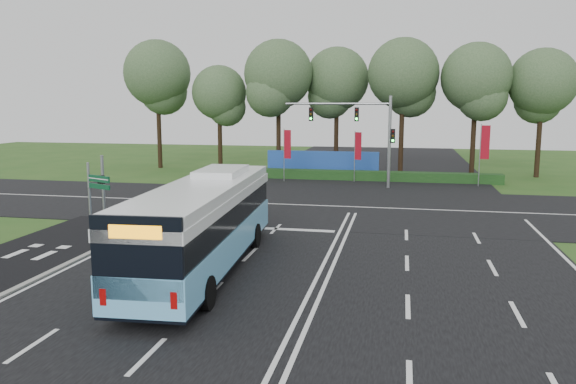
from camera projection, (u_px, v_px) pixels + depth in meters
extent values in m
plane|color=#29511B|center=(326.00, 260.00, 23.44)|extent=(120.00, 120.00, 0.00)
cube|color=black|center=(326.00, 259.00, 23.43)|extent=(20.00, 120.00, 0.04)
cube|color=black|center=(352.00, 207.00, 35.04)|extent=(120.00, 14.00, 0.05)
cube|color=black|center=(14.00, 262.00, 23.00)|extent=(5.00, 18.00, 0.06)
cube|color=gray|center=(67.00, 264.00, 22.52)|extent=(0.25, 18.00, 0.12)
cube|color=#6EC7FF|center=(205.00, 242.00, 21.73)|extent=(3.49, 13.07, 1.19)
cube|color=black|center=(205.00, 255.00, 21.81)|extent=(3.46, 13.01, 0.32)
cube|color=black|center=(204.00, 215.00, 21.56)|extent=(3.37, 12.87, 1.02)
cube|color=white|center=(204.00, 198.00, 21.45)|extent=(3.49, 13.07, 0.38)
cube|color=white|center=(203.00, 188.00, 21.39)|extent=(3.40, 12.55, 0.38)
cube|color=white|center=(221.00, 171.00, 23.98)|extent=(1.92, 3.33, 0.27)
cube|color=black|center=(137.00, 259.00, 15.28)|extent=(2.62, 0.28, 2.37)
cube|color=orange|center=(135.00, 232.00, 15.12)|extent=(1.51, 0.15, 0.38)
cylinder|color=black|center=(201.00, 234.00, 25.58)|extent=(0.37, 1.14, 1.12)
cylinder|color=black|center=(255.00, 236.00, 25.23)|extent=(0.37, 1.14, 1.12)
cylinder|color=black|center=(131.00, 289.00, 17.99)|extent=(0.37, 1.14, 1.12)
cylinder|color=black|center=(207.00, 293.00, 17.64)|extent=(0.37, 1.14, 1.12)
cylinder|color=gray|center=(104.00, 193.00, 28.47)|extent=(0.15, 0.15, 3.87)
cube|color=black|center=(101.00, 180.00, 28.18)|extent=(0.33, 0.23, 0.44)
sphere|color=#19F233|center=(100.00, 180.00, 28.08)|extent=(0.15, 0.15, 0.15)
cylinder|color=gray|center=(90.00, 205.00, 25.16)|extent=(0.12, 0.12, 3.86)
cube|color=#0B4025|center=(99.00, 179.00, 24.55)|extent=(1.35, 0.64, 0.29)
cube|color=#0B4025|center=(99.00, 186.00, 24.60)|extent=(1.35, 0.64, 0.21)
cube|color=white|center=(98.00, 179.00, 24.51)|extent=(1.24, 0.55, 0.04)
cylinder|color=gray|center=(284.00, 155.00, 46.11)|extent=(0.07, 0.07, 4.37)
cube|color=maroon|center=(288.00, 144.00, 45.84)|extent=(0.58, 0.16, 2.33)
cylinder|color=gray|center=(355.00, 157.00, 45.91)|extent=(0.07, 0.07, 4.20)
cube|color=maroon|center=(358.00, 146.00, 45.61)|extent=(0.53, 0.25, 2.24)
cylinder|color=gray|center=(480.00, 156.00, 43.32)|extent=(0.08, 0.08, 4.87)
cube|color=maroon|center=(485.00, 142.00, 43.10)|extent=(0.65, 0.06, 2.59)
cylinder|color=gray|center=(389.00, 143.00, 42.32)|extent=(0.24, 0.24, 7.00)
cylinder|color=gray|center=(337.00, 104.00, 42.66)|extent=(8.00, 0.16, 0.16)
cube|color=black|center=(357.00, 114.00, 42.49)|extent=(0.32, 0.28, 1.05)
cube|color=black|center=(311.00, 114.00, 43.18)|extent=(0.32, 0.28, 1.05)
cube|color=black|center=(393.00, 136.00, 42.20)|extent=(0.32, 0.28, 1.05)
cube|color=#133514|center=(365.00, 176.00, 47.08)|extent=(22.00, 1.20, 0.80)
cube|color=#1D46A0|center=(322.00, 163.00, 50.18)|extent=(10.00, 0.30, 2.20)
cylinder|color=black|center=(159.00, 124.00, 55.68)|extent=(0.44, 0.44, 8.84)
sphere|color=#354F2E|center=(157.00, 73.00, 54.91)|extent=(6.52, 6.52, 6.52)
cylinder|color=black|center=(220.00, 133.00, 54.38)|extent=(0.44, 0.44, 7.06)
sphere|color=#354F2E|center=(219.00, 93.00, 53.77)|extent=(5.20, 5.20, 5.20)
cylinder|color=black|center=(278.00, 126.00, 52.67)|extent=(0.44, 0.44, 8.64)
sphere|color=#354F2E|center=(278.00, 74.00, 51.91)|extent=(6.37, 6.37, 6.37)
cylinder|color=black|center=(336.00, 127.00, 54.50)|extent=(0.44, 0.44, 8.28)
sphere|color=#354F2E|center=(337.00, 79.00, 53.78)|extent=(6.10, 6.10, 6.10)
cylinder|color=black|center=(402.00, 127.00, 50.97)|extent=(0.44, 0.44, 8.62)
sphere|color=#354F2E|center=(403.00, 73.00, 50.22)|extent=(6.35, 6.35, 6.35)
cylinder|color=black|center=(474.00, 130.00, 49.31)|extent=(0.44, 0.44, 8.21)
sphere|color=#354F2E|center=(476.00, 77.00, 48.59)|extent=(6.05, 6.05, 6.05)
cylinder|color=black|center=(539.00, 133.00, 48.64)|extent=(0.44, 0.44, 7.82)
sphere|color=#354F2E|center=(543.00, 82.00, 47.96)|extent=(5.76, 5.76, 5.76)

